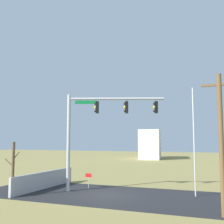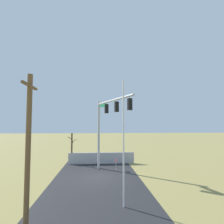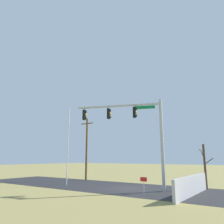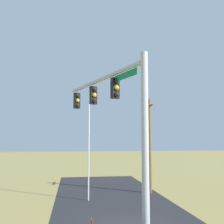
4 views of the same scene
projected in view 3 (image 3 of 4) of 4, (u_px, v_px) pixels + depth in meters
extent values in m
plane|color=olive|center=(129.00, 188.00, 20.05)|extent=(160.00, 160.00, 0.00)
cube|color=#232326|center=(94.00, 185.00, 22.28)|extent=(28.00, 8.00, 0.01)
cube|color=#B7B5AD|center=(176.00, 193.00, 17.50)|extent=(6.00, 6.00, 0.01)
cube|color=#A8A8AD|center=(193.00, 185.00, 16.53)|extent=(0.20, 8.37, 1.40)
cylinder|color=#B2B5BA|center=(162.00, 144.00, 18.83)|extent=(0.28, 0.28, 7.71)
cylinder|color=#B2B5BA|center=(118.00, 106.00, 20.46)|extent=(7.26, 2.87, 0.20)
cube|color=#0F7238|center=(145.00, 107.00, 19.81)|extent=(1.70, 0.66, 0.28)
cube|color=black|center=(134.00, 112.00, 19.95)|extent=(0.35, 0.42, 0.96)
sphere|color=black|center=(136.00, 109.00, 19.97)|extent=(0.22, 0.22, 0.22)
sphere|color=yellow|center=(136.00, 112.00, 19.91)|extent=(0.22, 0.22, 0.22)
sphere|color=black|center=(136.00, 116.00, 19.85)|extent=(0.22, 0.22, 0.22)
cube|color=black|center=(109.00, 114.00, 20.52)|extent=(0.35, 0.42, 0.96)
sphere|color=black|center=(110.00, 110.00, 20.54)|extent=(0.22, 0.22, 0.22)
sphere|color=yellow|center=(110.00, 114.00, 20.48)|extent=(0.22, 0.22, 0.22)
sphere|color=black|center=(110.00, 117.00, 20.42)|extent=(0.22, 0.22, 0.22)
cube|color=black|center=(84.00, 115.00, 21.08)|extent=(0.35, 0.42, 0.96)
sphere|color=black|center=(86.00, 112.00, 21.11)|extent=(0.22, 0.22, 0.22)
sphere|color=yellow|center=(86.00, 115.00, 21.05)|extent=(0.22, 0.22, 0.22)
sphere|color=black|center=(86.00, 118.00, 20.99)|extent=(0.22, 0.22, 0.22)
cylinder|color=silver|center=(68.00, 145.00, 22.93)|extent=(0.10, 0.10, 7.89)
cylinder|color=brown|center=(87.00, 149.00, 28.04)|extent=(0.26, 0.26, 7.62)
cube|color=brown|center=(87.00, 123.00, 28.69)|extent=(1.90, 0.12, 0.12)
cylinder|color=brown|center=(205.00, 166.00, 19.78)|extent=(0.20, 0.20, 3.89)
cylinder|color=brown|center=(209.00, 161.00, 19.67)|extent=(0.78, 0.07, 0.57)
cylinder|color=brown|center=(201.00, 151.00, 20.34)|extent=(0.54, 0.47, 0.39)
cylinder|color=brown|center=(203.00, 155.00, 19.77)|extent=(0.12, 0.61, 0.55)
cylinder|color=silver|center=(144.00, 188.00, 17.06)|extent=(0.04, 0.04, 0.90)
cube|color=red|center=(144.00, 179.00, 17.18)|extent=(0.56, 0.02, 0.32)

